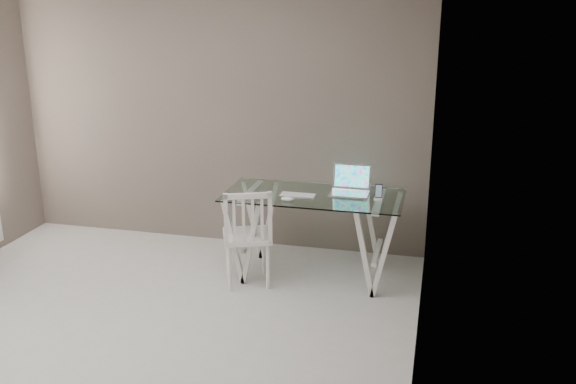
# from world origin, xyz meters

# --- Properties ---
(room) EXTENTS (4.50, 4.52, 2.71)m
(room) POSITION_xyz_m (-0.06, 0.02, 1.72)
(room) COLOR #BCB9B4
(room) RESTS_ON ground
(desk) EXTENTS (1.50, 0.70, 0.75)m
(desk) POSITION_xyz_m (1.07, 1.61, 0.38)
(desk) COLOR silver
(desk) RESTS_ON ground
(chair) EXTENTS (0.51, 0.51, 0.86)m
(chair) POSITION_xyz_m (0.57, 1.30, 0.47)
(chair) COLOR white
(chair) RESTS_ON ground
(laptop) EXTENTS (0.32, 0.28, 0.23)m
(laptop) POSITION_xyz_m (1.35, 1.75, 0.80)
(laptop) COLOR silver
(laptop) RESTS_ON desk
(keyboard) EXTENTS (0.31, 0.13, 0.01)m
(keyboard) POSITION_xyz_m (0.94, 1.55, 0.75)
(keyboard) COLOR silver
(keyboard) RESTS_ON desk
(mouse) EXTENTS (0.11, 0.06, 0.03)m
(mouse) POSITION_xyz_m (0.89, 1.40, 0.76)
(mouse) COLOR white
(mouse) RESTS_ON desk
(phone_dock) EXTENTS (0.07, 0.07, 0.13)m
(phone_dock) POSITION_xyz_m (1.61, 1.61, 0.78)
(phone_dock) COLOR white
(phone_dock) RESTS_ON desk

